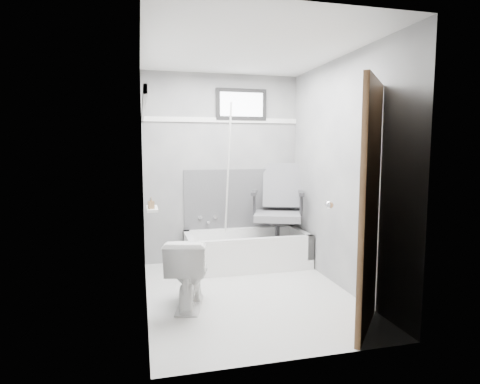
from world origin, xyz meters
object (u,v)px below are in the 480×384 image
object	(u,v)px
bathtub	(247,249)
door	(423,212)
soap_bottle_a	(151,203)
toilet	(188,272)
office_chair	(277,209)
soap_bottle_b	(151,202)

from	to	relation	value
bathtub	door	distance (m)	2.46
bathtub	soap_bottle_a	world-z (taller)	soap_bottle_a
toilet	door	world-z (taller)	door
office_chair	toilet	bearing A→B (deg)	-118.33
door	soap_bottle_b	size ratio (longest dim) A/B	23.66
toilet	soap_bottle_a	size ratio (longest dim) A/B	6.06
bathtub	door	bearing A→B (deg)	-71.25
office_chair	soap_bottle_b	bearing A→B (deg)	-131.53
office_chair	soap_bottle_b	size ratio (longest dim) A/B	13.70
toilet	office_chair	bearing A→B (deg)	-124.31
office_chair	soap_bottle_b	distance (m)	1.81
soap_bottle_a	soap_bottle_b	bearing A→B (deg)	90.00
toilet	door	distance (m)	2.07
bathtub	soap_bottle_a	size ratio (longest dim) A/B	13.69
bathtub	door	world-z (taller)	door
door	soap_bottle_b	xyz separation A→B (m)	(-1.92, 1.38, -0.04)
door	soap_bottle_a	xyz separation A→B (m)	(-1.92, 1.24, -0.03)
soap_bottle_a	bathtub	bearing A→B (deg)	39.57
door	office_chair	bearing A→B (deg)	98.81
bathtub	toilet	world-z (taller)	toilet
bathtub	door	size ratio (longest dim) A/B	0.75
office_chair	bathtub	bearing A→B (deg)	-157.43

